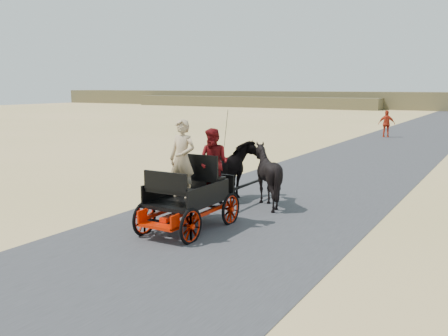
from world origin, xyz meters
The scene contains 9 objects.
ground centered at (0.00, 0.00, 0.00)m, with size 140.00×140.00×0.00m, color tan.
road centered at (0.00, 0.00, 0.01)m, with size 6.00×140.00×0.01m, color #38383A.
ridge_near centered at (-30.00, 58.00, 0.80)m, with size 40.00×4.00×1.60m, color brown.
carriage centered at (-0.67, -2.07, 0.36)m, with size 1.30×2.40×0.72m, color black, non-canonical shape.
horse_left centered at (-1.22, 0.93, 0.85)m, with size 0.91×2.01×1.70m, color black.
horse_right centered at (-0.12, 0.93, 0.85)m, with size 1.37×1.54×1.70m, color black.
driver_man centered at (-0.87, -2.02, 1.62)m, with size 0.66×0.43×1.80m, color tan.
passenger_woman centered at (-0.37, -1.47, 1.51)m, with size 0.77×0.60×1.58m, color #660C0F.
pedestrian centered at (-1.39, 21.43, 0.86)m, with size 1.01×0.42×1.73m, color red.
Camera 1 is at (5.62, -11.30, 3.27)m, focal length 40.00 mm.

